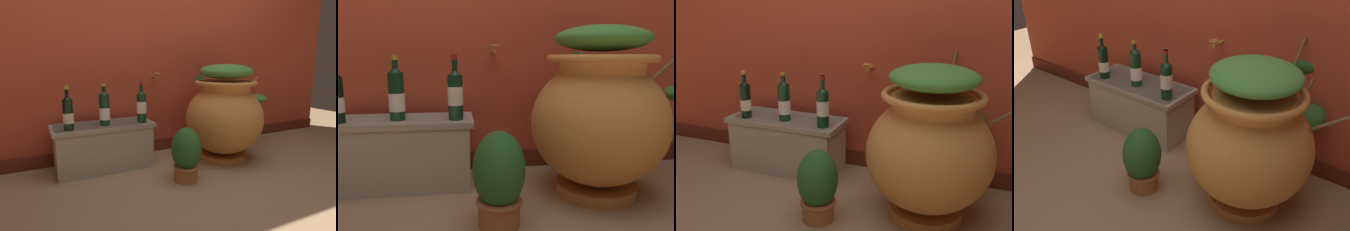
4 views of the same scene
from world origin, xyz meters
The scene contains 7 objects.
ground_plane centered at (0.00, 0.00, 0.00)m, with size 7.00×7.00×0.00m, color #9E7A56.
terracotta_urn centered at (0.48, 0.65, 0.41)m, with size 0.95×0.91×0.84m.
stone_ledge centered at (-0.52, 0.88, 0.20)m, with size 0.77×0.33×0.36m.
wine_bottle_left centered at (-0.51, 0.84, 0.50)m, with size 0.08×0.08×0.32m.
wine_bottle_middle centered at (-0.22, 0.81, 0.50)m, with size 0.08×0.08×0.32m.
wine_bottle_right centered at (-0.78, 0.80, 0.49)m, with size 0.07×0.07×0.32m.
potted_shrub centered at (-0.05, 0.38, 0.20)m, with size 0.21×0.23×0.39m.
Camera 4 is at (1.15, -0.86, 1.46)m, focal length 39.97 mm.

